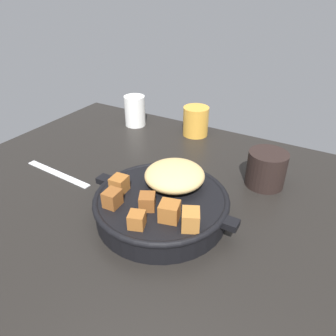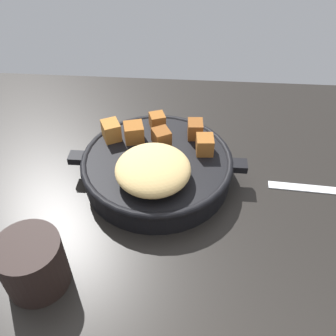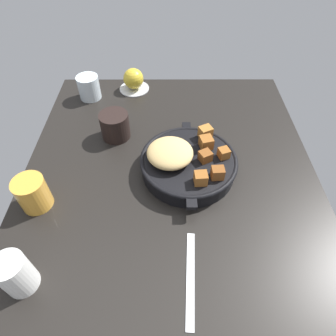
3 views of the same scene
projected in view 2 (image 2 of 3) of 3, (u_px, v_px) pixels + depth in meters
ground_plane at (183, 205)px, 60.55cm from camera, size 98.01×76.42×2.40cm
cast_iron_skillet at (157, 166)px, 60.89cm from camera, size 29.15×24.81×8.52cm
butter_knife at (328, 190)px, 61.18cm from camera, size 19.43×2.83×0.36cm
coffee_mug_dark at (33, 264)px, 46.70cm from camera, size 8.21×8.21×7.68cm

